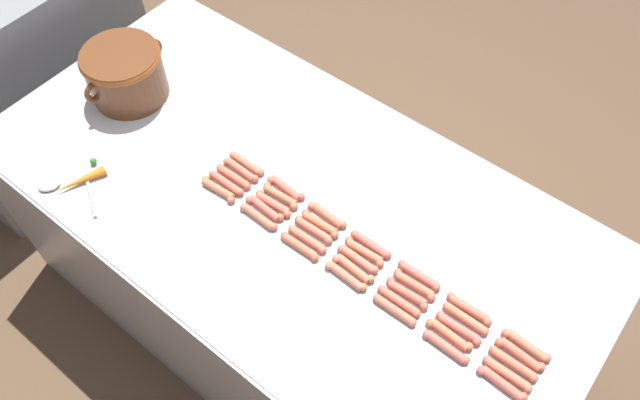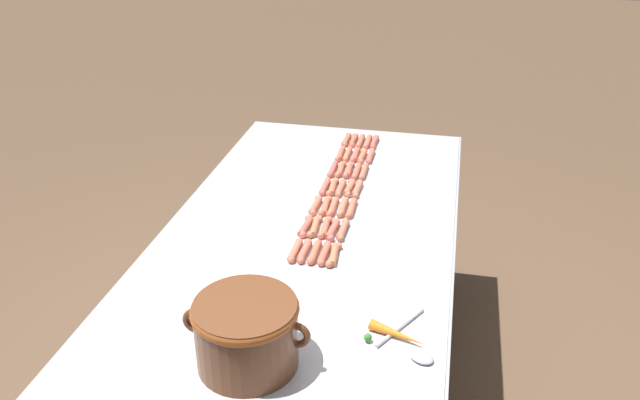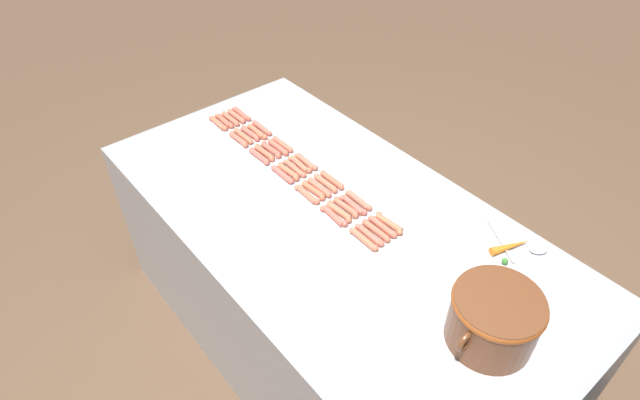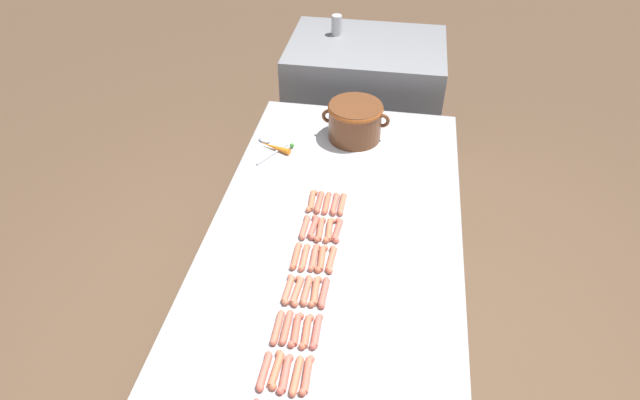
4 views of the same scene
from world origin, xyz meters
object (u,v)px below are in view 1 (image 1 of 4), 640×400
at_px(back_cabinet, 20,68).
at_px(hot_dog_17, 358,259).
at_px(hot_dog_13, 226,183).
at_px(hot_dog_21, 520,354).
at_px(hot_dog_2, 395,310).
at_px(hot_dog_6, 218,189).
at_px(hot_dog_7, 507,374).
at_px(hot_dog_30, 419,275).
at_px(hot_dog_27, 241,170).
at_px(hot_dog_34, 247,163).
at_px(hot_dog_28, 526,345).
at_px(hot_dog_32, 327,215).
at_px(bean_pot, 125,71).
at_px(hot_dog_31, 371,244).
at_px(hot_dog_33, 286,188).
at_px(hot_dog_12, 265,208).
at_px(hot_dog_10, 353,269).
at_px(hot_dog_11, 307,239).
at_px(carrot, 80,180).
at_px(hot_dog_3, 346,276).
at_px(hot_dog_4, 300,246).
at_px(hot_dog_26, 280,196).
at_px(hot_dog_5, 259,217).
at_px(hot_dog_9, 399,301).
at_px(hot_dog_8, 449,335).
at_px(serving_spoon, 63,187).
at_px(hot_dog_23, 414,285).
at_px(hot_dog_1, 446,347).
at_px(hot_dog_14, 513,364).
at_px(hot_dog_0, 502,383).
at_px(hot_dog_22, 466,319).
at_px(hot_dog_18, 313,230).
at_px(hot_dog_29, 469,309).
at_px(hot_dog_24, 364,252).
at_px(hot_dog_15, 459,328).
at_px(hot_dog_25, 320,224).

distance_m(back_cabinet, hot_dog_17, 1.93).
relative_size(hot_dog_13, hot_dog_21, 1.00).
xyz_separation_m(hot_dog_2, hot_dog_17, (0.07, 0.18, 0.00)).
distance_m(hot_dog_6, hot_dog_7, 1.00).
bearing_deg(back_cabinet, hot_dog_30, -89.03).
xyz_separation_m(hot_dog_27, hot_dog_34, (0.03, 0.00, 0.00)).
height_order(hot_dog_28, hot_dog_32, same).
relative_size(hot_dog_6, bean_pot, 0.42).
height_order(hot_dog_6, hot_dog_31, same).
relative_size(hot_dog_30, hot_dog_33, 1.00).
bearing_deg(hot_dog_30, hot_dog_12, 101.19).
relative_size(hot_dog_10, hot_dog_11, 1.00).
bearing_deg(carrot, back_cabinet, 71.35).
xyz_separation_m(hot_dog_3, hot_dog_11, (0.03, 0.17, 0.00)).
bearing_deg(hot_dog_4, hot_dog_2, -89.34).
relative_size(hot_dog_12, hot_dog_30, 1.00).
height_order(hot_dog_12, hot_dog_26, same).
bearing_deg(hot_dog_5, bean_pot, 80.06).
bearing_deg(hot_dog_33, back_cabinet, 91.31).
bearing_deg(hot_dog_3, hot_dog_33, 68.35).
height_order(hot_dog_6, hot_dog_12, same).
xyz_separation_m(hot_dog_9, hot_dog_13, (0.00, 0.66, 0.00)).
height_order(hot_dog_8, hot_dog_9, same).
xyz_separation_m(hot_dog_27, carrot, (-0.35, 0.37, 0.00)).
xyz_separation_m(hot_dog_31, bean_pot, (-0.01, 1.04, 0.09)).
bearing_deg(hot_dog_5, hot_dog_28, -80.85).
relative_size(back_cabinet, serving_spoon, 3.86).
bearing_deg(hot_dog_5, hot_dog_27, 58.67).
xyz_separation_m(hot_dog_23, hot_dog_32, (0.03, 0.34, 0.00)).
xyz_separation_m(hot_dog_11, hot_dog_26, (0.07, 0.17, 0.00)).
height_order(hot_dog_1, hot_dog_14, same).
bearing_deg(serving_spoon, hot_dog_0, -77.97).
bearing_deg(serving_spoon, carrot, -29.76).
bearing_deg(back_cabinet, hot_dog_21, -89.97).
bearing_deg(hot_dog_2, hot_dog_22, -59.24).
distance_m(hot_dog_0, hot_dog_10, 0.50).
bearing_deg(hot_dog_10, hot_dog_7, -90.15).
distance_m(hot_dog_10, hot_dog_18, 0.18).
height_order(hot_dog_8, hot_dog_29, same).
bearing_deg(hot_dog_24, hot_dog_15, -96.05).
distance_m(hot_dog_5, hot_dog_21, 0.84).
bearing_deg(hot_dog_2, hot_dog_23, -0.00).
bearing_deg(hot_dog_33, hot_dog_18, -112.27).
height_order(hot_dog_4, hot_dog_8, same).
bearing_deg(hot_dog_6, bean_pot, 77.03).
height_order(hot_dog_1, hot_dog_25, same).
distance_m(hot_dog_24, carrot, 0.93).
distance_m(hot_dog_12, hot_dog_22, 0.68).
distance_m(hot_dog_21, hot_dog_27, 1.00).
relative_size(hot_dog_5, bean_pot, 0.42).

